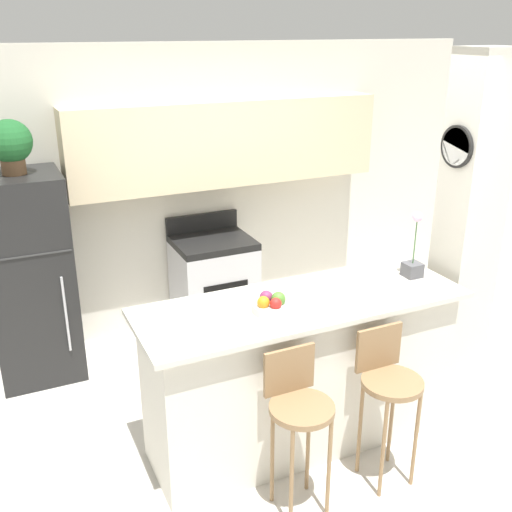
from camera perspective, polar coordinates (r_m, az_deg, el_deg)
name	(u,v)px	position (r m, az deg, el deg)	size (l,w,h in m)	color
ground_plane	(299,438)	(4.34, 4.09, -16.94)	(14.00, 14.00, 0.00)	beige
wall_back	(208,170)	(5.39, -4.60, 8.14)	(5.60, 0.38, 2.55)	silver
pillar_right	(466,237)	(4.48, 19.41, 1.76)	(0.38, 0.32, 2.55)	silver
counter_bar	(301,372)	(4.03, 4.28, -10.97)	(2.13, 0.72, 1.06)	silver
refrigerator	(30,278)	(5.00, -20.71, -1.99)	(0.63, 0.66, 1.66)	black
stove_range	(214,286)	(5.46, -4.03, -2.84)	(0.68, 0.59, 1.07)	silver
bar_stool_left	(298,409)	(3.46, 4.06, -14.32)	(0.37, 0.37, 0.99)	olive
bar_stool_right	(388,383)	(3.74, 12.45, -11.76)	(0.37, 0.37, 0.99)	olive
potted_plant_on_fridge	(10,144)	(4.71, -22.36, 9.84)	(0.32, 0.32, 0.40)	brown
orchid_vase	(413,259)	(4.22, 14.75, -0.27)	(0.12, 0.12, 0.46)	#4C4C51
fruit_bowl	(271,304)	(3.61, 1.42, -4.63)	(0.22, 0.22, 0.12)	silver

